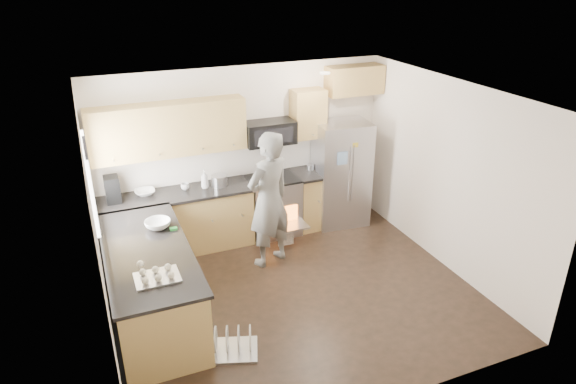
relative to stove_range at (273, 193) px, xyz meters
name	(u,v)px	position (x,y,z in m)	size (l,w,h in m)	color
ground	(295,294)	(-0.35, -1.69, -0.68)	(4.50, 4.50, 0.00)	black
room_shell	(292,174)	(-0.39, -1.68, 1.00)	(4.54, 4.04, 2.62)	white
back_cabinet_run	(211,184)	(-0.94, 0.05, 0.29)	(4.45, 0.64, 2.50)	#AB8444
peninsula	(151,283)	(-2.10, -1.44, -0.21)	(0.96, 2.36, 1.02)	#AB8444
stove_range	(273,193)	(0.00, 0.00, 0.00)	(0.76, 0.97, 1.79)	#B7B7BC
refrigerator	(341,174)	(1.15, -0.07, 0.17)	(0.89, 0.72, 1.69)	#B7B7BC
person	(269,200)	(-0.36, -0.82, 0.29)	(0.71, 0.46, 1.94)	gray
dish_rack	(233,345)	(-1.40, -2.43, -0.59)	(0.63, 0.57, 0.32)	#B7B7BC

